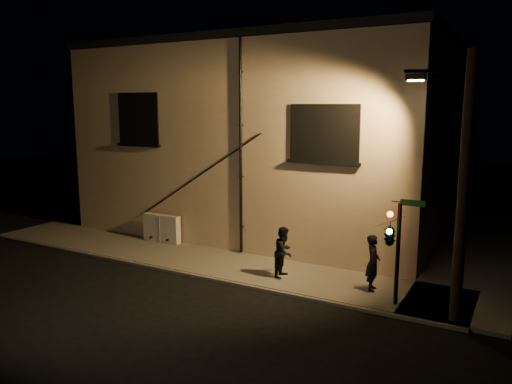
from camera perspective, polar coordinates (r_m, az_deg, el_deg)
The scene contains 8 objects.
ground at distance 16.92m, azimuth -1.52°, elevation -10.70°, with size 90.00×90.00×0.00m, color black.
sidewalk at distance 20.15m, azimuth 7.94°, elevation -7.22°, with size 21.00×16.00×0.12m.
building at distance 25.24m, azimuth 3.01°, elevation 6.33°, with size 16.20×12.23×8.80m.
utility_cabinet at distance 21.98m, azimuth -10.73°, elevation -4.09°, with size 1.81×0.31×1.19m, color silver.
pedestrian_a at distance 16.38m, azimuth 13.22°, elevation -7.88°, with size 0.66×0.43×1.80m, color black.
pedestrian_b at distance 17.23m, azimuth 3.21°, elevation -6.84°, with size 0.85×0.66×1.75m, color black.
traffic_signal at distance 15.02m, azimuth 15.15°, elevation -4.70°, with size 1.34×1.87×3.18m.
streetlamp_pole at distance 14.25m, azimuth 22.35°, elevation 0.89°, with size 2.03×1.39×7.37m.
Camera 1 is at (8.10, -13.62, 5.92)m, focal length 35.00 mm.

